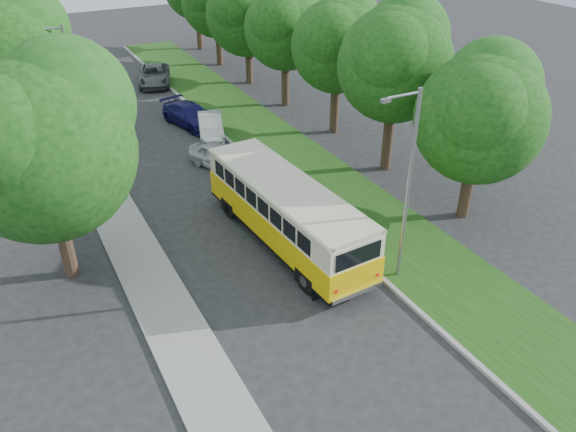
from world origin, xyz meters
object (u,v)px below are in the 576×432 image
lamppost_far (72,87)px  vintage_bus (286,214)px  car_blue (191,115)px  lamppost_near (407,183)px  car_silver (220,157)px  car_white (210,126)px  car_grey (154,75)px

lamppost_far → vintage_bus: lamppost_far is taller
lamppost_far → car_blue: lamppost_far is taller
lamppost_near → lamppost_far: (-8.91, 18.50, -0.25)m
car_silver → car_white: size_ratio=0.98×
lamppost_far → car_white: lamppost_far is taller
lamppost_near → car_silver: bearing=100.7°
vintage_bus → car_silver: vintage_bus is taller
vintage_bus → car_blue: 15.58m
lamppost_far → vintage_bus: 15.61m
car_white → car_grey: 12.14m
car_white → car_blue: bearing=120.1°
car_blue → car_grey: car_grey is taller
car_blue → car_grey: (0.47, 9.88, 0.01)m
vintage_bus → car_silver: (0.33, 8.59, -0.84)m
lamppost_far → car_blue: size_ratio=1.52×
lamppost_near → vintage_bus: bearing=122.4°
car_silver → car_blue: car_blue is taller
lamppost_far → car_white: (7.70, -0.86, -3.43)m
car_blue → lamppost_far: bearing=177.0°
lamppost_far → car_silver: (6.46, -5.53, -3.42)m
lamppost_near → car_blue: 20.31m
lamppost_near → car_grey: 30.03m
lamppost_near → car_silver: size_ratio=1.97×
car_white → lamppost_far: bearing=-169.1°
vintage_bus → car_blue: size_ratio=2.10×
vintage_bus → car_white: vintage_bus is taller
lamppost_far → car_blue: 8.07m
car_blue → car_grey: 9.89m
car_white → car_silver: bearing=-87.6°
lamppost_far → car_silver: size_ratio=1.85×
car_silver → car_grey: (1.19, 16.81, 0.03)m
car_silver → car_grey: bearing=63.9°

